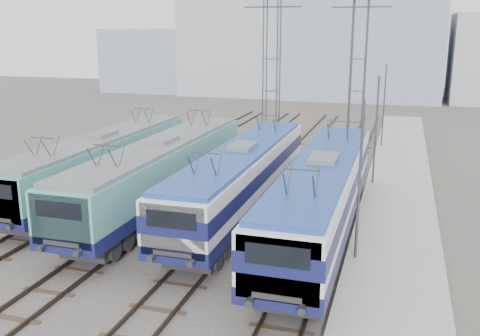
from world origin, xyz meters
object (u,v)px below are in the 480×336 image
at_px(catenary_tower_west, 272,70).
at_px(mast_front, 359,185).
at_px(locomotive_far_left, 101,160).
at_px(locomotive_center_left, 161,169).
at_px(locomotive_far_right, 322,191).
at_px(mast_mid, 376,133).
at_px(mast_rear, 384,107).
at_px(locomotive_center_right, 241,175).
at_px(catenary_tower_east, 358,70).

height_order(catenary_tower_west, mast_front, catenary_tower_west).
relative_size(locomotive_far_left, locomotive_center_left, 0.95).
relative_size(locomotive_far_left, locomotive_far_right, 0.95).
height_order(locomotive_center_left, mast_mid, mast_mid).
bearing_deg(mast_rear, locomotive_far_right, -94.89).
xyz_separation_m(locomotive_far_left, locomotive_center_right, (9.00, -1.07, 0.10)).
distance_m(locomotive_center_right, mast_rear, 20.71).
relative_size(catenary_tower_west, mast_front, 1.71).
height_order(locomotive_far_left, catenary_tower_east, catenary_tower_east).
relative_size(locomotive_far_left, mast_rear, 2.54).
relative_size(catenary_tower_west, catenary_tower_east, 1.00).
height_order(catenary_tower_west, mast_rear, catenary_tower_west).
xyz_separation_m(locomotive_far_right, catenary_tower_east, (-0.25, 19.63, 4.26)).
bearing_deg(locomotive_far_right, mast_rear, 85.11).
xyz_separation_m(locomotive_center_right, catenary_tower_west, (-2.25, 15.68, 4.33)).
bearing_deg(catenary_tower_west, locomotive_center_right, -81.83).
bearing_deg(locomotive_center_left, mast_rear, 61.41).
bearing_deg(catenary_tower_west, mast_front, -66.73).
distance_m(locomotive_center_left, catenary_tower_west, 16.64).
bearing_deg(locomotive_far_right, locomotive_center_left, 169.18).
distance_m(mast_mid, mast_rear, 12.00).
height_order(locomotive_far_left, mast_rear, mast_rear).
bearing_deg(locomotive_center_right, locomotive_far_right, -23.43).
bearing_deg(catenary_tower_east, locomotive_center_left, -116.04).
xyz_separation_m(catenary_tower_west, mast_rear, (8.60, 4.00, -3.14)).
bearing_deg(locomotive_center_right, locomotive_center_left, -177.07).
xyz_separation_m(catenary_tower_west, catenary_tower_east, (6.50, 2.00, 0.00)).
relative_size(locomotive_far_left, mast_mid, 2.54).
height_order(locomotive_center_right, catenary_tower_east, catenary_tower_east).
xyz_separation_m(locomotive_center_right, mast_front, (6.35, -4.32, 1.19)).
bearing_deg(mast_mid, locomotive_far_right, -100.88).
distance_m(catenary_tower_east, mast_front, 22.32).
xyz_separation_m(locomotive_far_left, mast_rear, (15.35, 18.61, 1.28)).
xyz_separation_m(mast_front, mast_mid, (0.00, 12.00, 0.00)).
bearing_deg(mast_rear, locomotive_center_right, -107.88).
relative_size(locomotive_center_right, mast_front, 2.59).
distance_m(locomotive_far_left, catenary_tower_west, 16.69).
height_order(mast_front, mast_rear, same).
xyz_separation_m(catenary_tower_west, mast_mid, (8.60, -8.00, -3.14)).
distance_m(catenary_tower_west, catenary_tower_east, 6.80).
distance_m(locomotive_far_right, catenary_tower_west, 19.35).
distance_m(locomotive_far_left, locomotive_center_right, 9.06).
bearing_deg(mast_rear, mast_front, -90.00).
bearing_deg(locomotive_far_right, catenary_tower_west, 110.95).
xyz_separation_m(locomotive_center_right, mast_rear, (6.35, 19.68, 1.19)).
relative_size(locomotive_far_right, catenary_tower_west, 1.56).
bearing_deg(mast_front, mast_mid, 90.00).
relative_size(locomotive_center_right, catenary_tower_east, 1.51).
distance_m(catenary_tower_east, mast_rear, 4.28).
relative_size(mast_mid, mast_rear, 1.00).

